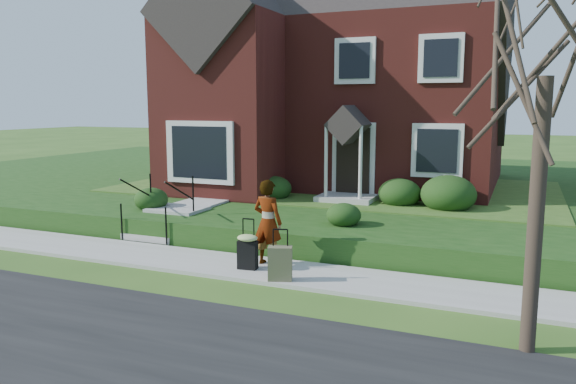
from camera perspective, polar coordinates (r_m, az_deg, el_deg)
The scene contains 12 objects.
ground at distance 11.99m, azimuth -7.23°, elevation -7.46°, with size 120.00×120.00×0.00m, color #2D5119.
street at distance 8.33m, azimuth -25.39°, elevation -15.74°, with size 60.00×6.00×0.01m, color black.
sidewalk at distance 11.98m, azimuth -7.24°, elevation -7.28°, with size 60.00×1.60×0.08m, color #9E9B93.
terrace at distance 21.14m, azimuth 17.68°, elevation 0.11°, with size 44.00×20.00×0.60m, color #163C10.
walkway at distance 17.31m, azimuth -6.17°, elevation -0.26°, with size 1.20×6.00×0.06m, color #9E9B93.
main_house at distance 20.54m, azimuth 5.88°, elevation 14.12°, with size 10.40×10.20×9.40m.
front_steps at distance 14.70m, azimuth -12.13°, elevation -2.65°, with size 1.40×2.02×1.50m.
foundation_shrubs at distance 16.18m, azimuth 1.14°, elevation 0.71°, with size 9.92×4.23×1.07m.
woman at distance 11.53m, azimuth -2.07°, elevation -3.09°, with size 0.65×0.43×1.78m, color #999999.
suitcase_black at distance 11.34m, azimuth -4.13°, elevation -5.86°, with size 0.46×0.40×1.03m.
suitcase_olive at distance 10.62m, azimuth -0.81°, elevation -7.25°, with size 0.51×0.39×0.98m.
tree_verge at distance 8.02m, azimuth 24.87°, elevation 13.12°, with size 4.06×4.06×5.81m.
Camera 1 is at (5.81, -9.94, 3.35)m, focal length 35.00 mm.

